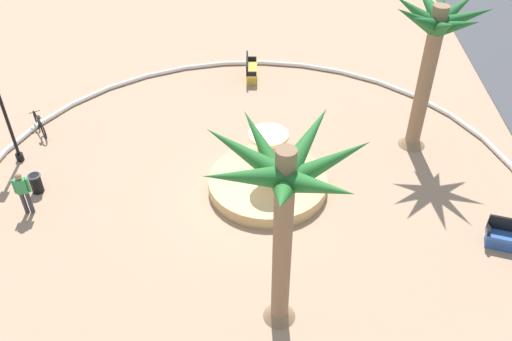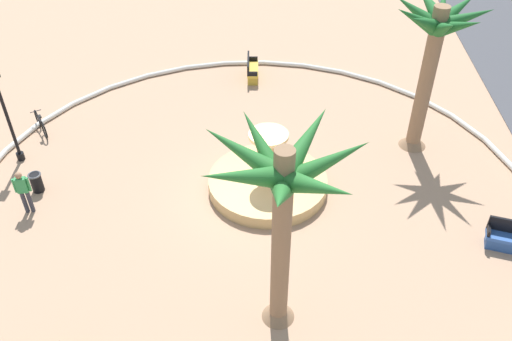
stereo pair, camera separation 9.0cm
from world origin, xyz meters
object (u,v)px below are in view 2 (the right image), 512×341
at_px(fountain, 268,181).
at_px(palm_tree_by_curb, 282,195).
at_px(bench_north, 252,71).
at_px(palm_tree_near_fountain, 434,43).
at_px(person_cyclist_helmet, 23,190).
at_px(bicycle_red_frame, 41,124).
at_px(bench_east, 512,240).
at_px(lamppost, 4,106).
at_px(trash_bin, 36,182).

relative_size(fountain, palm_tree_by_curb, 0.70).
relative_size(fountain, bench_north, 2.57).
relative_size(palm_tree_near_fountain, person_cyclist_helmet, 3.54).
bearing_deg(palm_tree_near_fountain, bicycle_red_frame, -90.23).
height_order(bench_east, person_cyclist_helmet, person_cyclist_helmet).
relative_size(palm_tree_by_curb, person_cyclist_helmet, 3.57).
relative_size(fountain, person_cyclist_helmet, 2.51).
xyz_separation_m(palm_tree_by_curb, lamppost, (-6.56, -9.88, -2.08)).
bearing_deg(person_cyclist_helmet, lamppost, -152.54).
bearing_deg(bicycle_red_frame, palm_tree_near_fountain, 89.77).
height_order(bench_east, lamppost, lamppost).
xyz_separation_m(trash_bin, person_cyclist_helmet, (1.07, 0.12, 0.55)).
bearing_deg(bench_north, fountain, 7.58).
distance_m(bench_east, bench_north, 13.60).
bearing_deg(fountain, palm_tree_by_curb, 5.15).
height_order(palm_tree_by_curb, trash_bin, palm_tree_by_curb).
relative_size(palm_tree_by_curb, bench_east, 3.55).
xyz_separation_m(palm_tree_by_curb, trash_bin, (-4.82, -8.54, -4.05)).
bearing_deg(fountain, bench_north, -172.42).
distance_m(fountain, bench_north, 8.05).
distance_m(lamppost, trash_bin, 2.95).
distance_m(palm_tree_by_curb, person_cyclist_helmet, 9.86).
bearing_deg(person_cyclist_helmet, palm_tree_near_fountain, 108.95).
bearing_deg(palm_tree_near_fountain, trash_bin, -75.36).
distance_m(palm_tree_near_fountain, lamppost, 15.16).
xyz_separation_m(bench_east, lamppost, (-3.60, -17.04, 2.01)).
distance_m(palm_tree_near_fountain, palm_tree_by_curb, 9.78).
xyz_separation_m(palm_tree_near_fountain, bench_east, (5.41, 2.12, -3.95)).
bearing_deg(trash_bin, bicycle_red_frame, -161.37).
xyz_separation_m(fountain, trash_bin, (0.60, -8.05, 0.06)).
distance_m(bicycle_red_frame, person_cyclist_helmet, 4.90).
distance_m(palm_tree_near_fountain, bicycle_red_frame, 15.31).
relative_size(bench_east, bicycle_red_frame, 1.17).
height_order(bench_north, lamppost, lamppost).
bearing_deg(bicycle_red_frame, lamppost, -3.82).
distance_m(bench_east, person_cyclist_helmet, 15.61).
bearing_deg(bench_east, palm_tree_near_fountain, -158.62).
xyz_separation_m(fountain, person_cyclist_helmet, (1.67, -7.93, 0.61)).
xyz_separation_m(bench_north, lamppost, (6.84, -8.33, 2.01)).
height_order(palm_tree_near_fountain, bench_east, palm_tree_near_fountain).
relative_size(palm_tree_by_curb, bicycle_red_frame, 4.16).
xyz_separation_m(palm_tree_by_curb, person_cyclist_helmet, (-3.75, -8.42, -3.50)).
height_order(bench_north, bicycle_red_frame, bench_north).
distance_m(fountain, palm_tree_near_fountain, 7.42).
distance_m(palm_tree_by_curb, trash_bin, 10.61).
bearing_deg(trash_bin, lamppost, -142.31).
xyz_separation_m(palm_tree_near_fountain, bicycle_red_frame, (-0.06, -14.80, -3.92)).
xyz_separation_m(palm_tree_near_fountain, trash_bin, (3.55, -13.58, -3.92)).
xyz_separation_m(bench_east, bench_north, (-10.44, -8.71, 0.00)).
height_order(palm_tree_near_fountain, person_cyclist_helmet, palm_tree_near_fountain).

